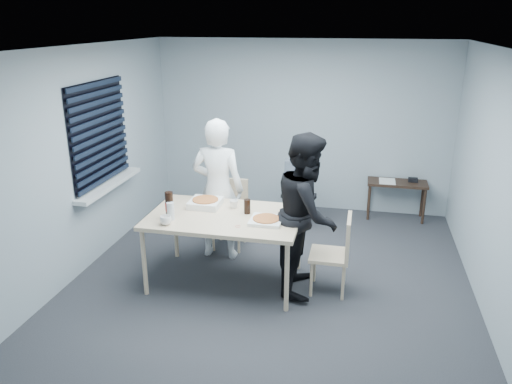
% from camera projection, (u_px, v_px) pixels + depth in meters
% --- Properties ---
extents(room, '(5.00, 5.00, 5.00)m').
position_uv_depth(room, '(102.00, 142.00, 6.12)').
color(room, '#2C2C31').
rests_on(room, ground).
extents(dining_table, '(1.67, 1.06, 0.81)m').
position_uv_depth(dining_table, '(225.00, 220.00, 5.53)').
color(dining_table, beige).
rests_on(dining_table, ground).
extents(chair_far, '(0.42, 0.42, 0.89)m').
position_uv_depth(chair_far, '(231.00, 208.00, 6.56)').
color(chair_far, beige).
rests_on(chair_far, ground).
extents(chair_right, '(0.42, 0.42, 0.89)m').
position_uv_depth(chair_right, '(338.00, 249.00, 5.39)').
color(chair_right, beige).
rests_on(chair_right, ground).
extents(person_white, '(0.65, 0.42, 1.77)m').
position_uv_depth(person_white, '(218.00, 189.00, 6.12)').
color(person_white, white).
rests_on(person_white, ground).
extents(person_black, '(0.47, 0.86, 1.77)m').
position_uv_depth(person_black, '(307.00, 213.00, 5.37)').
color(person_black, black).
rests_on(person_black, ground).
extents(side_table, '(0.87, 0.39, 0.58)m').
position_uv_depth(side_table, '(397.00, 187.00, 7.43)').
color(side_table, '#331F16').
rests_on(side_table, ground).
extents(stool, '(0.39, 0.39, 0.54)m').
position_uv_depth(stool, '(296.00, 199.00, 7.13)').
color(stool, black).
rests_on(stool, ground).
extents(backpack, '(0.33, 0.24, 0.46)m').
position_uv_depth(backpack, '(297.00, 177.00, 7.01)').
color(backpack, slate).
rests_on(backpack, stool).
extents(pizza_box_a, '(0.35, 0.35, 0.09)m').
position_uv_depth(pizza_box_a, '(205.00, 203.00, 5.77)').
color(pizza_box_a, white).
rests_on(pizza_box_a, dining_table).
extents(pizza_box_b, '(0.34, 0.34, 0.05)m').
position_uv_depth(pizza_box_b, '(266.00, 220.00, 5.32)').
color(pizza_box_b, white).
rests_on(pizza_box_b, dining_table).
extents(mug_a, '(0.17, 0.17, 0.10)m').
position_uv_depth(mug_a, '(166.00, 220.00, 5.24)').
color(mug_a, white).
rests_on(mug_a, dining_table).
extents(mug_b, '(0.10, 0.10, 0.09)m').
position_uv_depth(mug_b, '(234.00, 204.00, 5.71)').
color(mug_b, white).
rests_on(mug_b, dining_table).
extents(cola_glass, '(0.08, 0.08, 0.16)m').
position_uv_depth(cola_glass, '(247.00, 207.00, 5.54)').
color(cola_glass, black).
rests_on(cola_glass, dining_table).
extents(soda_bottle, '(0.09, 0.09, 0.29)m').
position_uv_depth(soda_bottle, '(169.00, 205.00, 5.41)').
color(soda_bottle, black).
rests_on(soda_bottle, dining_table).
extents(plastic_cups, '(0.09, 0.09, 0.19)m').
position_uv_depth(plastic_cups, '(171.00, 211.00, 5.36)').
color(plastic_cups, silver).
rests_on(plastic_cups, dining_table).
extents(rubber_band, '(0.06, 0.06, 0.00)m').
position_uv_depth(rubber_band, '(238.00, 226.00, 5.21)').
color(rubber_band, red).
rests_on(rubber_band, dining_table).
extents(papers, '(0.25, 0.33, 0.01)m').
position_uv_depth(papers, '(387.00, 181.00, 7.42)').
color(papers, white).
rests_on(papers, side_table).
extents(black_box, '(0.14, 0.11, 0.06)m').
position_uv_depth(black_box, '(413.00, 180.00, 7.39)').
color(black_box, black).
rests_on(black_box, side_table).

